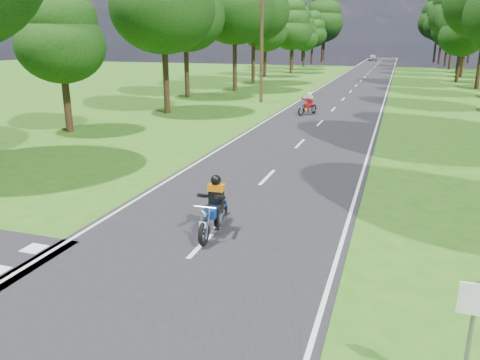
% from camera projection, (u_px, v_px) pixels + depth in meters
% --- Properties ---
extents(ground, '(160.00, 160.00, 0.00)m').
position_uv_depth(ground, '(168.00, 280.00, 10.01)').
color(ground, '#275A14').
rests_on(ground, ground).
extents(main_road, '(7.00, 140.00, 0.02)m').
position_uv_depth(main_road, '(361.00, 81.00, 55.34)').
color(main_road, black).
rests_on(main_road, ground).
extents(road_markings, '(7.40, 140.00, 0.01)m').
position_uv_depth(road_markings, '(358.00, 82.00, 53.68)').
color(road_markings, silver).
rests_on(road_markings, main_road).
extents(treeline, '(40.00, 115.35, 14.78)m').
position_uv_depth(treeline, '(383.00, 11.00, 61.62)').
color(treeline, black).
rests_on(treeline, ground).
extents(telegraph_pole, '(1.20, 0.26, 8.00)m').
position_uv_depth(telegraph_pole, '(262.00, 49.00, 36.03)').
color(telegraph_pole, '#382616').
rests_on(telegraph_pole, ground).
extents(road_sign, '(0.45, 0.07, 2.00)m').
position_uv_depth(road_sign, '(472.00, 326.00, 6.12)').
color(road_sign, slate).
rests_on(road_sign, ground).
extents(rider_near_blue, '(0.72, 1.89, 1.55)m').
position_uv_depth(rider_near_blue, '(214.00, 205.00, 12.12)').
color(rider_near_blue, '#0D3394').
rests_on(rider_near_blue, main_road).
extents(rider_far_red, '(1.25, 1.85, 1.47)m').
position_uv_depth(rider_far_red, '(308.00, 104.00, 31.02)').
color(rider_far_red, '#9A180B').
rests_on(rider_far_red, main_road).
extents(distant_car, '(2.16, 4.13, 1.34)m').
position_uv_depth(distant_car, '(373.00, 58.00, 102.47)').
color(distant_car, silver).
rests_on(distant_car, main_road).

